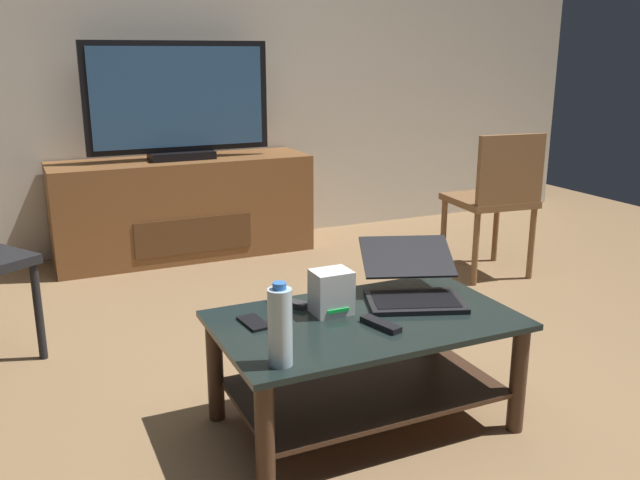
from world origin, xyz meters
TOP-DOWN VIEW (x-y plane):
  - ground_plane at (0.00, 0.00)m, footprint 7.68×7.68m
  - back_wall at (0.00, 2.58)m, footprint 6.40×0.12m
  - coffee_table at (-0.09, -0.14)m, footprint 1.05×0.62m
  - media_cabinet at (-0.16, 2.26)m, footprint 1.66×0.50m
  - television at (-0.16, 2.24)m, footprint 1.17×0.20m
  - dining_chair at (1.42, 1.04)m, footprint 0.48×0.48m
  - laptop at (0.16, -0.03)m, footprint 0.47×0.51m
  - router_box at (-0.18, -0.05)m, footprint 0.14×0.11m
  - water_bottle_near at (-0.50, -0.36)m, footprint 0.07×0.07m
  - cell_phone at (-0.47, -0.03)m, footprint 0.08×0.15m
  - tv_remote at (-0.08, -0.24)m, footprint 0.09×0.17m
  - soundbar_remote at (-0.29, 0.09)m, footprint 0.12×0.16m

SIDE VIEW (x-z plane):
  - ground_plane at x=0.00m, z-range 0.00..0.00m
  - coffee_table at x=-0.09m, z-range 0.08..0.49m
  - media_cabinet at x=-0.16m, z-range 0.00..0.65m
  - cell_phone at x=-0.47m, z-range 0.42..0.43m
  - tv_remote at x=-0.08m, z-range 0.42..0.44m
  - soundbar_remote at x=-0.29m, z-range 0.42..0.44m
  - laptop at x=0.16m, z-range 0.38..0.57m
  - router_box at x=-0.18m, z-range 0.42..0.57m
  - dining_chair at x=1.42m, z-range 0.07..0.94m
  - water_bottle_near at x=-0.50m, z-range 0.41..0.67m
  - television at x=-0.16m, z-range 0.64..1.37m
  - back_wall at x=0.00m, z-range 0.00..2.80m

